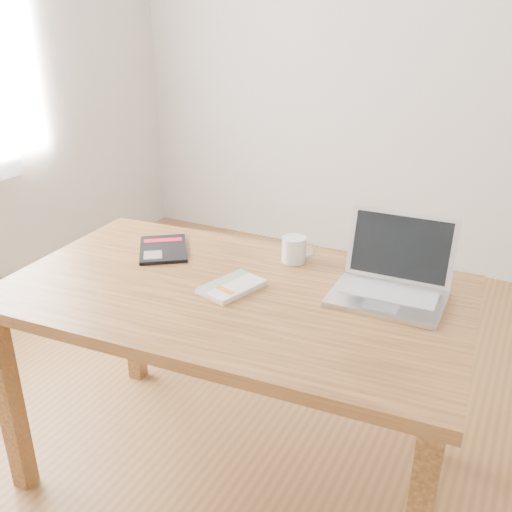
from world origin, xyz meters
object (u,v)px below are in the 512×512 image
at_px(desk, 234,313).
at_px(coffee_mug, 295,249).
at_px(black_guidebook, 163,249).
at_px(white_guidebook, 232,287).
at_px(laptop, 392,280).

bearing_deg(desk, coffee_mug, 68.92).
bearing_deg(black_guidebook, white_guidebook, -58.69).
bearing_deg(black_guidebook, coffee_mug, -20.58).
distance_m(desk, white_guidebook, 0.10).
xyz_separation_m(desk, black_guidebook, (-0.38, 0.15, 0.10)).
distance_m(laptop, coffee_mug, 0.38).
relative_size(black_guidebook, coffee_mug, 2.62).
xyz_separation_m(white_guidebook, laptop, (0.46, 0.20, 0.04)).
bearing_deg(coffee_mug, white_guidebook, -135.52).
bearing_deg(white_guidebook, desk, 72.76).
xyz_separation_m(black_guidebook, coffee_mug, (0.47, 0.13, 0.04)).
relative_size(white_guidebook, laptop, 0.67).
bearing_deg(laptop, desk, -158.64).
xyz_separation_m(desk, laptop, (0.45, 0.19, 0.14)).
height_order(black_guidebook, laptop, laptop).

